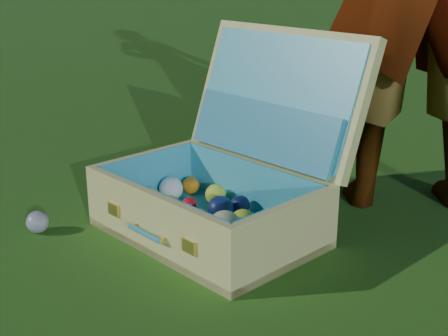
% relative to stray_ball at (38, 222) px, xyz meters
% --- Properties ---
extents(ground, '(60.00, 60.00, 0.00)m').
position_rel_stray_ball_xyz_m(ground, '(0.36, 0.11, -0.03)').
color(ground, '#215114').
rests_on(ground, ground).
extents(stray_ball, '(0.06, 0.06, 0.06)m').
position_rel_stray_ball_xyz_m(stray_ball, '(0.00, 0.00, 0.00)').
color(stray_ball, teal).
rests_on(stray_ball, ground).
extents(suitcase, '(0.70, 0.67, 0.55)m').
position_rel_stray_ball_xyz_m(suitcase, '(0.43, 0.35, 0.13)').
color(suitcase, '#D7CD73').
rests_on(suitcase, ground).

